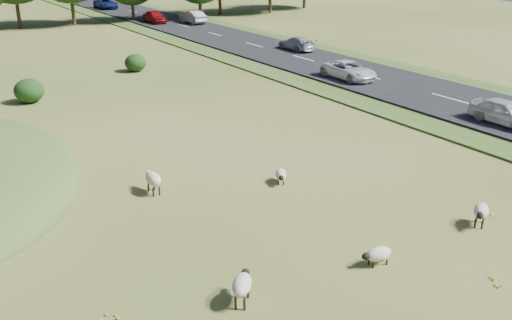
{
  "coord_description": "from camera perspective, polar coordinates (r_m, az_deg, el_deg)",
  "views": [
    {
      "loc": [
        -10.86,
        -15.79,
        10.26
      ],
      "look_at": [
        2.0,
        4.0,
        1.0
      ],
      "focal_mm": 40.0,
      "sensor_mm": 36.0,
      "label": 1
    }
  ],
  "objects": [
    {
      "name": "car_5",
      "position": [
        91.04,
        -14.79,
        14.9
      ],
      "size": [
        2.41,
        5.24,
        1.45
      ],
      "primitive_type": "imported",
      "color": "navy",
      "rests_on": "road"
    },
    {
      "name": "shrubs",
      "position": [
        43.8,
        -22.33,
        7.27
      ],
      "size": [
        19.9,
        7.39,
        1.58
      ],
      "color": "black",
      "rests_on": "ground"
    },
    {
      "name": "sheep_6",
      "position": [
        19.64,
        12.08,
        -9.18
      ],
      "size": [
        1.18,
        0.63,
        0.66
      ],
      "rotation": [
        0.0,
        0.0,
        3.0
      ],
      "color": "#C1B5A0",
      "rests_on": "ground"
    },
    {
      "name": "sheep_2",
      "position": [
        23.21,
        21.57,
        -4.77
      ],
      "size": [
        1.22,
        0.98,
        0.88
      ],
      "rotation": [
        0.0,
        0.0,
        3.7
      ],
      "color": "#C1B5A0",
      "rests_on": "ground"
    },
    {
      "name": "sheep_5",
      "position": [
        17.31,
        -1.4,
        -12.31
      ],
      "size": [
        1.16,
        1.22,
        0.93
      ],
      "rotation": [
        0.0,
        0.0,
        0.83
      ],
      "color": "#C1B5A0",
      "rests_on": "ground"
    },
    {
      "name": "car_2",
      "position": [
        35.58,
        23.65,
        4.44
      ],
      "size": [
        1.68,
        4.17,
        1.42
      ],
      "primitive_type": "imported",
      "color": "silver",
      "rests_on": "road"
    },
    {
      "name": "car_4",
      "position": [
        74.33,
        -10.11,
        13.94
      ],
      "size": [
        1.74,
        4.33,
        1.48
      ],
      "primitive_type": "imported",
      "color": "maroon",
      "rests_on": "road"
    },
    {
      "name": "ground",
      "position": [
        38.79,
        -15.61,
        5.28
      ],
      "size": [
        160.0,
        160.0,
        0.0
      ],
      "primitive_type": "plane",
      "color": "#43551A",
      "rests_on": "ground"
    },
    {
      "name": "road",
      "position": [
        56.14,
        0.97,
        11.02
      ],
      "size": [
        8.0,
        150.0,
        0.25
      ],
      "primitive_type": "cube",
      "color": "black",
      "rests_on": "ground"
    },
    {
      "name": "car_3",
      "position": [
        73.19,
        -6.33,
        14.04
      ],
      "size": [
        1.61,
        4.6,
        1.52
      ],
      "primitive_type": "imported",
      "rotation": [
        0.0,
        0.0,
        3.14
      ],
      "color": "#A5A8AD",
      "rests_on": "road"
    },
    {
      "name": "car_1",
      "position": [
        55.15,
        4.08,
        11.58
      ],
      "size": [
        1.76,
        4.32,
        1.25
      ],
      "primitive_type": "imported",
      "rotation": [
        0.0,
        0.0,
        3.14
      ],
      "color": "#ACAEB4",
      "rests_on": "road"
    },
    {
      "name": "car_0",
      "position": [
        43.98,
        9.25,
        8.87
      ],
      "size": [
        2.18,
        4.73,
        1.31
      ],
      "primitive_type": "imported",
      "color": "white",
      "rests_on": "road"
    },
    {
      "name": "sheep_0",
      "position": [
        25.38,
        2.5,
        -1.47
      ],
      "size": [
        0.89,
        1.1,
        0.63
      ],
      "rotation": [
        0.0,
        0.0,
        4.13
      ],
      "color": "#C1B5A0",
      "rests_on": "ground"
    },
    {
      "name": "sheep_4",
      "position": [
        24.67,
        -10.28,
        -1.86
      ],
      "size": [
        0.64,
        1.32,
        0.94
      ],
      "rotation": [
        0.0,
        0.0,
        1.51
      ],
      "color": "#C1B5A0",
      "rests_on": "ground"
    }
  ]
}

